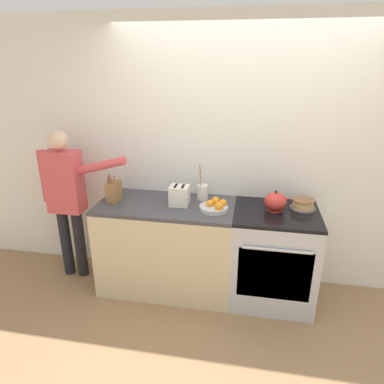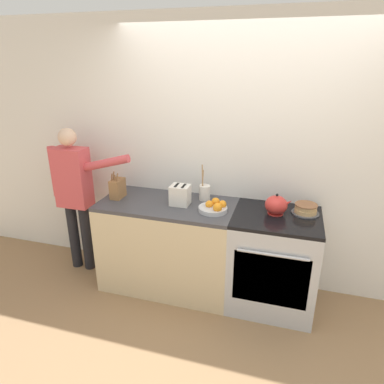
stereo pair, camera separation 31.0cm
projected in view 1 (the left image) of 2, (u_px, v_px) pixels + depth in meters
ground_plane at (234, 314)px, 3.14m from camera, size 16.00×16.00×0.00m
wall_back at (244, 158)px, 3.29m from camera, size 8.00×0.04×2.60m
counter_cabinet at (167, 246)px, 3.40m from camera, size 1.29×0.66×0.91m
stove_range at (273, 256)px, 3.22m from camera, size 0.76×0.69×0.91m
layer_cake at (303, 204)px, 3.11m from camera, size 0.24×0.24×0.09m
tea_kettle at (276, 202)px, 3.07m from camera, size 0.24×0.20×0.19m
knife_block at (114, 191)px, 3.27m from camera, size 0.10×0.17×0.27m
utensil_crock at (202, 192)px, 3.32m from camera, size 0.11×0.11×0.35m
fruit_bowl at (215, 206)px, 3.09m from camera, size 0.26×0.26×0.10m
toaster at (179, 195)px, 3.18m from camera, size 0.19×0.16×0.19m
person_baker at (67, 194)px, 3.42m from camera, size 0.91×0.20×1.57m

